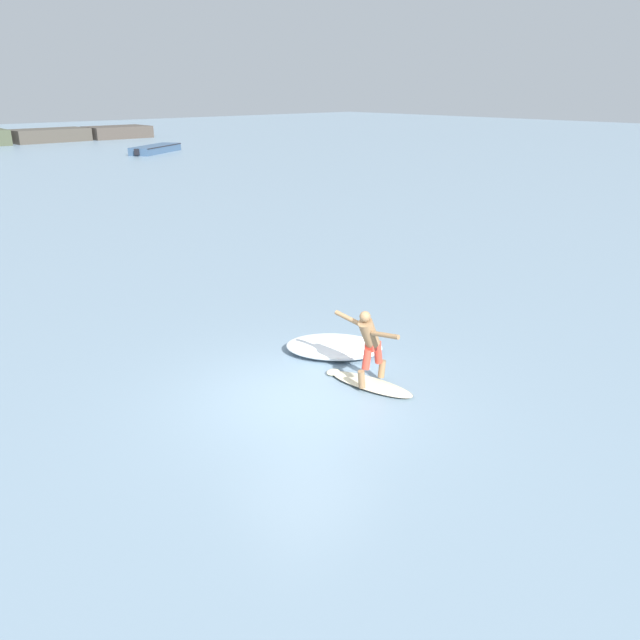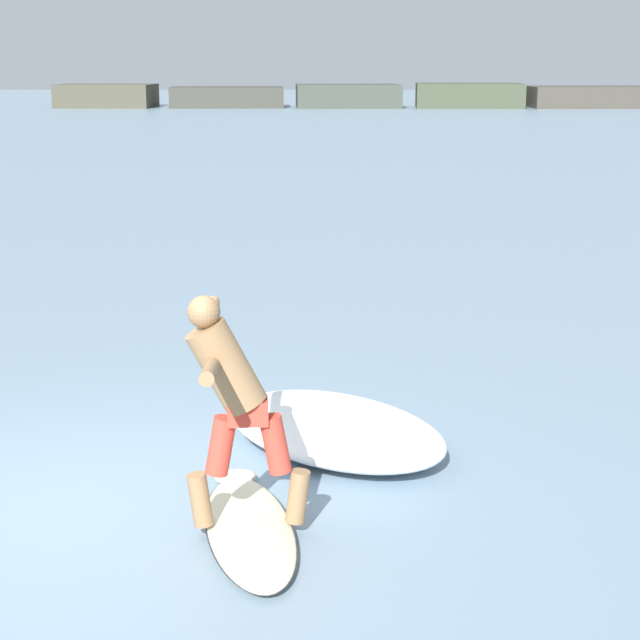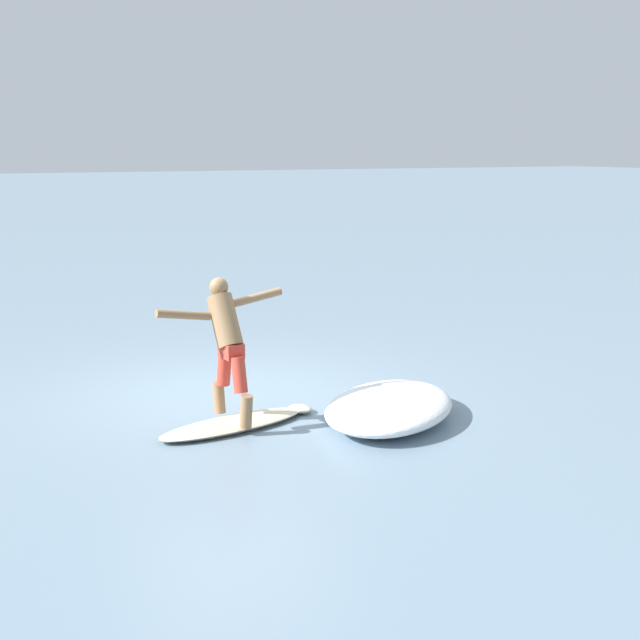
% 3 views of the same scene
% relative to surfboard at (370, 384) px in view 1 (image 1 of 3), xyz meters
% --- Properties ---
extents(ground_plane, '(200.00, 200.00, 0.00)m').
position_rel_surfboard_xyz_m(ground_plane, '(-1.28, 0.49, -0.05)').
color(ground_plane, gray).
extents(surfboard, '(0.92, 2.01, 0.23)m').
position_rel_surfboard_xyz_m(surfboard, '(0.00, 0.00, 0.00)').
color(surfboard, beige).
rests_on(surfboard, ground).
extents(surfer, '(0.82, 1.51, 1.55)m').
position_rel_surfboard_xyz_m(surfer, '(-0.10, -0.04, 0.95)').
color(surfer, olive).
rests_on(surfer, surfboard).
extents(fishing_boat_near_jetty, '(6.52, 4.78, 0.64)m').
position_rel_surfboard_xyz_m(fishing_boat_near_jetty, '(19.33, 44.38, 0.30)').
color(fishing_boat_near_jetty, '#344E6C').
rests_on(fishing_boat_near_jetty, ground).
extents(wave_foam_at_tail, '(2.41, 2.48, 0.32)m').
position_rel_surfboard_xyz_m(wave_foam_at_tail, '(0.57, 1.63, 0.11)').
color(wave_foam_at_tail, white).
rests_on(wave_foam_at_tail, ground).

